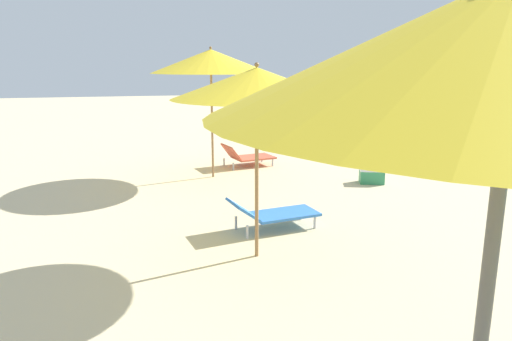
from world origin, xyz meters
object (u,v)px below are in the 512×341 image
(umbrella_farthest, at_px, (211,61))
(beach_ball, at_px, (433,168))
(umbrella_third, at_px, (257,83))
(cooler_box, at_px, (372,176))
(lounger_third_shoreside, at_px, (273,213))
(lounger_farthest_shoreside, at_px, (247,156))

(umbrella_farthest, distance_m, beach_ball, 5.58)
(umbrella_third, xyz_separation_m, beach_ball, (5.02, 3.61, -2.14))
(umbrella_third, relative_size, umbrella_farthest, 0.89)
(umbrella_farthest, bearing_deg, cooler_box, -22.58)
(umbrella_third, relative_size, beach_ball, 8.22)
(lounger_third_shoreside, height_order, lounger_farthest_shoreside, lounger_farthest_shoreside)
(umbrella_farthest, height_order, cooler_box, umbrella_farthest)
(umbrella_third, xyz_separation_m, lounger_farthest_shoreside, (1.07, 5.53, -2.04))
(umbrella_third, distance_m, lounger_farthest_shoreside, 5.99)
(cooler_box, bearing_deg, lounger_third_shoreside, -141.09)
(umbrella_third, height_order, lounger_third_shoreside, umbrella_third)
(lounger_third_shoreside, height_order, umbrella_farthest, umbrella_farthest)
(lounger_farthest_shoreside, relative_size, cooler_box, 2.27)
(umbrella_third, xyz_separation_m, umbrella_farthest, (0.09, 4.59, 0.26))
(lounger_farthest_shoreside, distance_m, cooler_box, 3.20)
(cooler_box, height_order, beach_ball, cooler_box)
(umbrella_third, height_order, lounger_farthest_shoreside, umbrella_third)
(umbrella_farthest, relative_size, lounger_farthest_shoreside, 2.10)
(umbrella_third, relative_size, lounger_farthest_shoreside, 1.87)
(lounger_farthest_shoreside, height_order, beach_ball, lounger_farthest_shoreside)
(lounger_third_shoreside, xyz_separation_m, cooler_box, (2.83, 2.29, -0.10))
(lounger_farthest_shoreside, bearing_deg, lounger_third_shoreside, -109.99)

